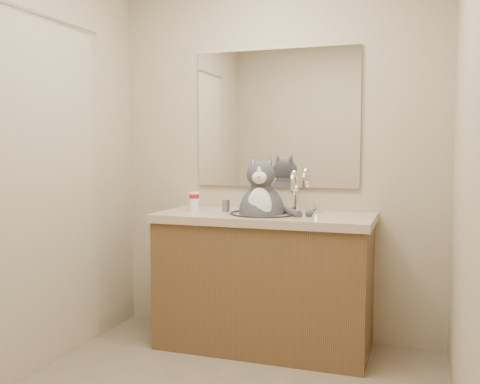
% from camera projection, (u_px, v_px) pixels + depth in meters
% --- Properties ---
extents(room, '(2.22, 2.52, 2.42)m').
position_uv_depth(room, '(205.00, 161.00, 2.38)').
color(room, '#83705A').
rests_on(room, ground).
extents(vanity, '(1.34, 0.59, 1.12)m').
position_uv_depth(vanity, '(264.00, 278.00, 3.35)').
color(vanity, brown).
rests_on(vanity, ground).
extents(mirror, '(1.10, 0.02, 0.90)m').
position_uv_depth(mirror, '(276.00, 119.00, 3.53)').
color(mirror, white).
rests_on(mirror, room).
extents(shower_curtain, '(0.02, 1.30, 1.93)m').
position_uv_depth(shower_curtain, '(28.00, 191.00, 2.82)').
color(shower_curtain, '#C1B192').
rests_on(shower_curtain, ground).
extents(cat, '(0.45, 0.36, 0.57)m').
position_uv_depth(cat, '(262.00, 210.00, 3.31)').
color(cat, '#46464B').
rests_on(cat, vanity).
extents(pill_bottle_redcap, '(0.08, 0.08, 0.11)m').
position_uv_depth(pill_bottle_redcap, '(194.00, 203.00, 3.42)').
color(pill_bottle_redcap, white).
rests_on(pill_bottle_redcap, vanity).
extents(pill_bottle_orange, '(0.09, 0.09, 0.12)m').
position_uv_depth(pill_bottle_orange, '(194.00, 202.00, 3.46)').
color(pill_bottle_orange, white).
rests_on(pill_bottle_orange, vanity).
extents(grey_canister, '(0.05, 0.05, 0.08)m').
position_uv_depth(grey_canister, '(226.00, 206.00, 3.41)').
color(grey_canister, slate).
rests_on(grey_canister, vanity).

